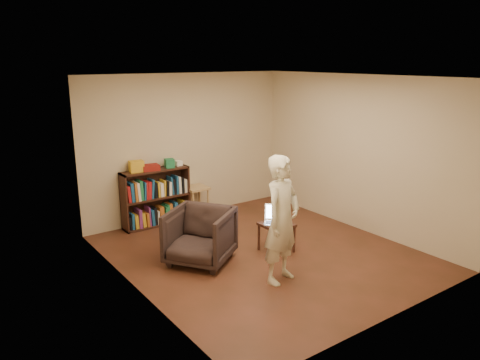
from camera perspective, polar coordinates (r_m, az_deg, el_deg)
floor at (r=7.13m, az=2.83°, el=-8.91°), size 4.50×4.50×0.00m
ceiling at (r=6.54m, az=3.12°, el=12.45°), size 4.50×4.50×0.00m
wall_back at (r=8.55m, az=-6.49°, el=4.13°), size 4.00×0.00×4.00m
wall_left at (r=5.73m, az=-12.88°, el=-1.43°), size 0.00×4.50×4.50m
wall_right at (r=8.09m, az=14.13°, el=3.18°), size 0.00×4.50×4.50m
bookshelf at (r=8.30m, az=-10.24°, el=-2.47°), size 1.20×0.30×1.00m
box_yellow at (r=8.00m, az=-12.51°, el=1.63°), size 0.25×0.20×0.19m
red_cloth at (r=8.08m, az=-10.88°, el=1.50°), size 0.32×0.26×0.10m
box_green at (r=8.22m, az=-8.59°, el=2.04°), size 0.18×0.18×0.15m
box_white at (r=8.35m, az=-7.53°, el=2.05°), size 0.12×0.12×0.09m
stool at (r=8.58m, az=-5.36°, el=-1.55°), size 0.40×0.40×0.58m
armchair at (r=6.72m, az=-4.90°, el=-6.83°), size 1.20×1.19×0.79m
side_table at (r=7.09m, az=4.48°, el=-5.87°), size 0.44×0.44×0.45m
laptop at (r=7.09m, az=4.42°, el=-4.73°), size 0.51×0.51×0.24m
person at (r=6.04m, az=5.14°, el=-4.83°), size 0.70×0.56×1.68m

